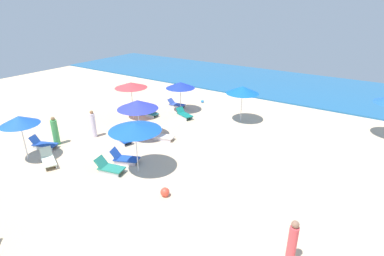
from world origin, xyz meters
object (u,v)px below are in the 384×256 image
(lounge_chair_1_0, at_px, (109,167))
(umbrella_2, at_px, (138,104))
(lounge_chair_5_0, at_px, (43,144))
(lounge_chair_6_0, at_px, (150,113))
(lounge_chair_5_1, at_px, (48,160))
(beachgoer_0, at_px, (292,242))
(lounge_chair_1_1, at_px, (124,158))
(beach_ball_0, at_px, (165,192))
(lounge_chair_2_1, at_px, (161,136))
(lounge_chair_6_1, at_px, (148,109))
(umbrella_1, at_px, (135,127))
(umbrella_6, at_px, (131,85))
(beachgoer_1, at_px, (93,125))
(beachgoer_2, at_px, (55,132))
(lounge_chair_2_0, at_px, (123,138))
(umbrella_5, at_px, (19,120))
(lounge_chair_4_1, at_px, (176,104))
(beach_ball_1, at_px, (202,101))
(umbrella_0, at_px, (243,90))
(umbrella_4, at_px, (180,85))
(lounge_chair_4_0, at_px, (184,114))

(lounge_chair_1_0, distance_m, umbrella_2, 4.49)
(lounge_chair_5_0, xyz_separation_m, lounge_chair_6_0, (1.60, 7.30, -0.00))
(lounge_chair_5_1, bearing_deg, beachgoer_0, -62.74)
(lounge_chair_1_1, xyz_separation_m, beach_ball_0, (3.57, -1.13, -0.05))
(lounge_chair_2_1, distance_m, lounge_chair_6_1, 5.00)
(lounge_chair_1_1, height_order, beach_ball_0, lounge_chair_1_1)
(umbrella_1, distance_m, umbrella_6, 7.45)
(beachgoer_1, height_order, beachgoer_2, same)
(lounge_chair_2_0, height_order, umbrella_5, umbrella_5)
(umbrella_5, height_order, lounge_chair_5_1, umbrella_5)
(umbrella_1, xyz_separation_m, lounge_chair_4_1, (-4.29, 8.91, -2.17))
(lounge_chair_1_0, bearing_deg, umbrella_1, -67.26)
(beach_ball_0, distance_m, beach_ball_1, 13.03)
(umbrella_2, bearing_deg, umbrella_1, -48.37)
(lounge_chair_5_0, bearing_deg, beachgoer_2, -36.73)
(beachgoer_1, bearing_deg, beach_ball_0, 50.39)
(lounge_chair_1_0, bearing_deg, beach_ball_1, -3.92)
(umbrella_0, relative_size, umbrella_1, 0.97)
(umbrella_4, xyz_separation_m, beachgoer_1, (-1.69, -6.78, -1.23))
(umbrella_6, bearing_deg, lounge_chair_5_0, -98.45)
(lounge_chair_6_1, bearing_deg, umbrella_6, -153.60)
(beach_ball_1, bearing_deg, beachgoer_0, -48.31)
(lounge_chair_5_0, relative_size, lounge_chair_6_1, 1.12)
(lounge_chair_4_0, distance_m, umbrella_5, 10.40)
(umbrella_0, relative_size, lounge_chair_6_1, 1.79)
(umbrella_0, relative_size, lounge_chair_1_1, 1.63)
(umbrella_4, bearing_deg, beachgoer_1, -104.01)
(umbrella_0, relative_size, umbrella_5, 1.01)
(lounge_chair_4_0, xyz_separation_m, lounge_chair_5_1, (-1.92, -9.35, 0.01))
(lounge_chair_4_1, height_order, lounge_chair_5_1, lounge_chair_5_1)
(lounge_chair_4_0, distance_m, lounge_chair_6_1, 2.97)
(lounge_chair_6_1, relative_size, beachgoer_0, 0.88)
(beachgoer_2, bearing_deg, lounge_chair_4_1, -144.08)
(lounge_chair_5_1, bearing_deg, beach_ball_0, -55.86)
(lounge_chair_2_1, height_order, umbrella_5, umbrella_5)
(lounge_chair_4_1, xyz_separation_m, beach_ball_0, (6.64, -9.77, -0.03))
(umbrella_1, relative_size, umbrella_2, 1.06)
(lounge_chair_2_0, height_order, lounge_chair_4_0, lounge_chair_2_0)
(lounge_chair_1_0, relative_size, lounge_chair_6_0, 1.17)
(lounge_chair_1_0, bearing_deg, lounge_chair_2_0, 20.73)
(lounge_chair_6_0, bearing_deg, lounge_chair_6_1, 53.47)
(lounge_chair_5_1, xyz_separation_m, beach_ball_1, (1.20, 13.00, -0.14))
(umbrella_2, bearing_deg, beach_ball_1, 93.43)
(umbrella_1, distance_m, beach_ball_0, 3.33)
(lounge_chair_1_1, distance_m, lounge_chair_6_1, 7.63)
(lounge_chair_2_1, height_order, beachgoer_0, beachgoer_0)
(lounge_chair_5_0, distance_m, lounge_chair_5_1, 2.17)
(lounge_chair_2_0, relative_size, beachgoer_2, 0.78)
(umbrella_4, relative_size, umbrella_5, 0.91)
(umbrella_2, relative_size, lounge_chair_6_1, 1.74)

